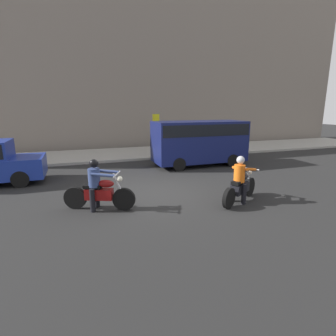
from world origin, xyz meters
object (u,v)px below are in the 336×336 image
(motorcycle_with_rider_denim_blue, at_px, (98,189))
(parked_van_navy, at_px, (199,140))
(street_sign_post, at_px, (156,129))
(pedestrian_bystander, at_px, (188,136))
(motorcycle_with_rider_orange_stripe, at_px, (240,183))

(motorcycle_with_rider_denim_blue, xyz_separation_m, parked_van_navy, (5.49, 4.62, 0.70))
(street_sign_post, relative_size, pedestrian_bystander, 1.42)
(motorcycle_with_rider_orange_stripe, relative_size, street_sign_post, 0.78)
(motorcycle_with_rider_orange_stripe, relative_size, parked_van_navy, 0.40)
(motorcycle_with_rider_denim_blue, distance_m, parked_van_navy, 7.21)
(motorcycle_with_rider_orange_stripe, bearing_deg, pedestrian_bystander, 77.00)
(motorcycle_with_rider_denim_blue, xyz_separation_m, motorcycle_with_rider_orange_stripe, (4.32, -0.81, -0.01))
(parked_van_navy, relative_size, street_sign_post, 1.93)
(motorcycle_with_rider_denim_blue, relative_size, motorcycle_with_rider_orange_stripe, 1.06)
(pedestrian_bystander, bearing_deg, motorcycle_with_rider_orange_stripe, -103.00)
(parked_van_navy, bearing_deg, street_sign_post, 108.53)
(street_sign_post, bearing_deg, parked_van_navy, -71.47)
(motorcycle_with_rider_orange_stripe, distance_m, pedestrian_bystander, 9.15)
(motorcycle_with_rider_denim_blue, bearing_deg, street_sign_post, 62.88)
(street_sign_post, distance_m, pedestrian_bystander, 2.18)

